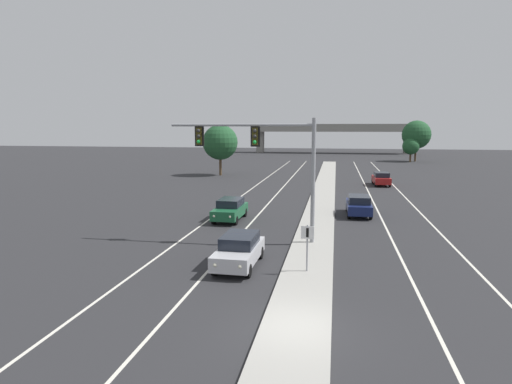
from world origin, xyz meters
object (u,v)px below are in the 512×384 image
Objects in this scene: car_oncoming_silver at (239,250)px; car_oncoming_green at (230,209)px; tree_far_right_c at (411,146)px; median_sign_post at (307,241)px; car_receding_navy at (359,205)px; overhead_signal_mast at (266,153)px; tree_far_right_a at (416,135)px; car_receding_red at (381,178)px; tree_far_left_b at (220,142)px.

car_oncoming_silver is 1.00× the size of car_oncoming_green.
median_sign_post is at bearing -102.48° from tree_far_right_c.
overhead_signal_mast is at bearing -122.08° from car_receding_navy.
tree_far_right_c reaches higher than median_sign_post.
tree_far_right_a reaches higher than overhead_signal_mast.
car_oncoming_silver is 0.94× the size of tree_far_right_c.
median_sign_post reaches higher than car_oncoming_silver.
tree_far_right_c is (18.45, 65.41, -2.26)m from overhead_signal_mast.
car_oncoming_green is at bearing -120.20° from car_receding_red.
car_receding_navy is 0.55× the size of tree_far_right_a.
tree_far_right_a is at bearing 55.70° from tree_far_right_c.
tree_far_right_a is (19.66, 67.19, -0.03)m from overhead_signal_mast.
car_oncoming_silver and car_receding_navy have the same top height.
car_receding_red is at bearing -18.54° from tree_far_left_b.
tree_far_right_c is (9.11, 37.32, 2.29)m from car_receding_red.
car_receding_red is (9.93, 32.80, 0.00)m from car_oncoming_silver.
median_sign_post is 3.52m from car_oncoming_silver.
car_receding_red is (6.54, 33.39, -0.77)m from median_sign_post.
tree_far_right_a is at bearing 76.57° from car_receding_navy.
tree_far_right_a reaches higher than car_receding_navy.
car_oncoming_green is at bearing -73.76° from tree_far_left_b.
overhead_signal_mast is 1.91× the size of car_oncoming_silver.
tree_far_left_b reaches higher than tree_far_right_c.
car_oncoming_green is at bearing 106.00° from car_oncoming_silver.
tree_far_left_b reaches higher than car_receding_navy.
car_oncoming_green is 65.77m from tree_far_right_a.
car_receding_navy is 0.94× the size of tree_far_right_c.
tree_far_left_b is (-18.05, 25.98, 3.88)m from car_receding_navy.
car_receding_red is at bearing -103.72° from tree_far_right_c.
tree_far_right_a is (23.27, 61.35, 4.51)m from car_oncoming_green.
car_oncoming_green is (-3.61, 5.84, -4.55)m from overhead_signal_mast.
overhead_signal_mast is 1.05× the size of tree_far_right_a.
car_oncoming_green is 1.00× the size of car_receding_navy.
car_oncoming_green is at bearing 119.90° from median_sign_post.
overhead_signal_mast is 1.91× the size of car_receding_navy.
median_sign_post is at bearing -62.21° from overhead_signal_mast.
median_sign_post is 34.03m from car_receding_red.
car_receding_red is at bearing 79.46° from car_receding_navy.
tree_far_right_a is (16.87, 72.49, 3.75)m from median_sign_post.
tree_far_left_b reaches higher than car_oncoming_silver.
tree_far_left_b is (-11.61, 40.02, 3.88)m from car_oncoming_silver.
tree_far_right_a is at bearing 73.69° from overhead_signal_mast.
tree_far_right_c is 0.58× the size of tree_far_right_a.
car_receding_navy is at bearing 65.37° from car_oncoming_silver.
car_oncoming_green is (-6.40, 11.14, -0.77)m from median_sign_post.
car_receding_navy is 0.62× the size of tree_far_left_b.
overhead_signal_mast is 3.90× the size of median_sign_post.
car_receding_navy and car_receding_red have the same top height.
tree_far_right_a reaches higher than tree_far_right_c.
median_sign_post is 14.97m from car_receding_navy.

